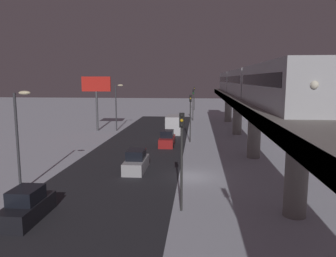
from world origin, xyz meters
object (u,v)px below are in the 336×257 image
object	(u,v)px
sedan_red	(167,139)
traffic_light_near	(182,148)
subway_train	(243,82)
commercial_billboard	(96,89)
sedan_black	(27,207)
traffic_light_far	(193,100)
sedan_silver	(136,162)
traffic_light_mid	(190,111)
traffic_light_distant	(194,95)
box_truck	(175,124)

from	to	relation	value
sedan_red	traffic_light_near	bearing A→B (deg)	-82.22
subway_train	commercial_billboard	size ratio (longest dim) A/B	6.23
sedan_red	sedan_black	world-z (taller)	same
sedan_black	traffic_light_far	size ratio (longest dim) A/B	0.68
traffic_light_near	traffic_light_far	distance (m)	47.45
sedan_red	commercial_billboard	size ratio (longest dim) A/B	0.53
subway_train	traffic_light_near	distance (m)	26.60
sedan_red	sedan_silver	bearing A→B (deg)	-98.52
subway_train	traffic_light_far	world-z (taller)	subway_train
sedan_silver	traffic_light_far	distance (m)	38.67
sedan_red	traffic_light_mid	size ratio (longest dim) A/B	0.73
sedan_black	traffic_light_near	distance (m)	10.14
sedan_silver	traffic_light_distant	world-z (taller)	traffic_light_distant
box_truck	traffic_light_near	size ratio (longest dim) A/B	1.16
sedan_black	traffic_light_distant	distance (m)	74.00
sedan_silver	commercial_billboard	xyz separation A→B (m)	(10.88, -23.30, 6.03)
subway_train	sedan_black	xyz separation A→B (m)	(16.40, 27.51, -7.31)
traffic_light_near	commercial_billboard	size ratio (longest dim) A/B	0.72
commercial_billboard	traffic_light_mid	bearing A→B (deg)	150.58
sedan_red	sedan_black	bearing A→B (deg)	-105.30
sedan_red	traffic_light_near	xyz separation A→B (m)	(-2.90, 21.22, 3.41)
sedan_red	sedan_black	size ratio (longest dim) A/B	1.08
subway_train	traffic_light_near	xyz separation A→B (m)	(7.10, 25.34, -3.91)
sedan_silver	traffic_light_distant	distance (m)	62.23
sedan_red	traffic_light_far	bearing A→B (deg)	83.69
traffic_light_mid	commercial_billboard	xyz separation A→B (m)	(15.58, -8.79, 2.63)
traffic_light_near	traffic_light_distant	bearing A→B (deg)	-90.00
sedan_black	sedan_silver	world-z (taller)	same
box_truck	sedan_black	bearing A→B (deg)	79.08
subway_train	traffic_light_near	bearing A→B (deg)	74.35
sedan_silver	traffic_light_mid	size ratio (longest dim) A/B	0.72
box_truck	traffic_light_distant	bearing A→B (deg)	-93.95
sedan_silver	commercial_billboard	bearing A→B (deg)	115.03
traffic_light_near	traffic_light_mid	size ratio (longest dim) A/B	1.00
subway_train	traffic_light_mid	distance (m)	8.26
traffic_light_mid	commercial_billboard	bearing A→B (deg)	-29.42
traffic_light_near	box_truck	bearing A→B (deg)	-85.18
sedan_silver	traffic_light_mid	world-z (taller)	traffic_light_mid
sedan_silver	traffic_light_mid	bearing A→B (deg)	72.06
subway_train	traffic_light_far	size ratio (longest dim) A/B	8.67
sedan_black	traffic_light_mid	size ratio (longest dim) A/B	0.68
traffic_light_distant	traffic_light_mid	bearing A→B (deg)	90.00
sedan_black	traffic_light_distant	world-z (taller)	traffic_light_distant
sedan_black	box_truck	world-z (taller)	box_truck
sedan_red	box_truck	size ratio (longest dim) A/B	0.64
traffic_light_far	traffic_light_near	bearing A→B (deg)	90.00
subway_train	sedan_silver	size ratio (longest dim) A/B	12.11
sedan_black	sedan_silver	xyz separation A→B (m)	(-4.60, -11.38, 0.00)
traffic_light_near	commercial_billboard	xyz separation A→B (m)	(15.58, -32.51, 2.63)
traffic_light_near	sedan_black	bearing A→B (deg)	13.13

